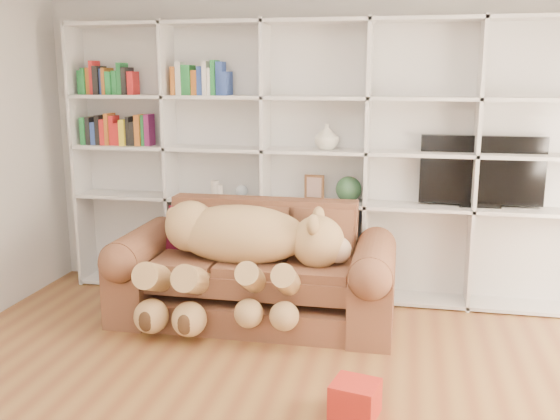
% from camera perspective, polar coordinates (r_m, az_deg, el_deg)
% --- Properties ---
extents(wall_back, '(5.00, 0.02, 2.70)m').
position_cam_1_polar(wall_back, '(5.56, 3.58, 6.16)').
color(wall_back, silver).
rests_on(wall_back, floor).
extents(bookshelf, '(4.43, 0.35, 2.40)m').
position_cam_1_polar(bookshelf, '(5.47, 0.87, 5.61)').
color(bookshelf, silver).
rests_on(bookshelf, floor).
extents(sofa, '(2.21, 0.95, 0.93)m').
position_cam_1_polar(sofa, '(5.05, -2.29, -6.10)').
color(sofa, brown).
rests_on(sofa, floor).
extents(teddy_bear, '(1.56, 0.88, 0.91)m').
position_cam_1_polar(teddy_bear, '(4.81, -3.82, -3.50)').
color(teddy_bear, tan).
rests_on(teddy_bear, sofa).
extents(throw_pillow, '(0.40, 0.24, 0.41)m').
position_cam_1_polar(throw_pillow, '(5.26, -8.06, -1.86)').
color(throw_pillow, '#500D1D').
rests_on(throw_pillow, sofa).
extents(gift_box, '(0.30, 0.29, 0.21)m').
position_cam_1_polar(gift_box, '(3.79, 6.87, -16.79)').
color(gift_box, '#B42318').
rests_on(gift_box, floor).
extents(tv, '(1.00, 0.18, 0.59)m').
position_cam_1_polar(tv, '(5.42, 17.94, 3.35)').
color(tv, black).
rests_on(tv, bookshelf).
extents(picture_frame, '(0.17, 0.04, 0.22)m').
position_cam_1_polar(picture_frame, '(5.42, 3.15, 2.10)').
color(picture_frame, brown).
rests_on(picture_frame, bookshelf).
extents(green_vase, '(0.22, 0.22, 0.22)m').
position_cam_1_polar(green_vase, '(5.39, 6.29, 1.90)').
color(green_vase, '#2C5533').
rests_on(green_vase, bookshelf).
extents(figurine_tall, '(0.07, 0.07, 0.15)m').
position_cam_1_polar(figurine_tall, '(5.63, -5.97, 1.95)').
color(figurine_tall, silver).
rests_on(figurine_tall, bookshelf).
extents(figurine_short, '(0.08, 0.08, 0.11)m').
position_cam_1_polar(figurine_short, '(5.62, -5.60, 1.75)').
color(figurine_short, silver).
rests_on(figurine_short, bookshelf).
extents(snow_globe, '(0.11, 0.11, 0.11)m').
position_cam_1_polar(snow_globe, '(5.56, -3.53, 1.75)').
color(snow_globe, silver).
rests_on(snow_globe, bookshelf).
extents(shelf_vase, '(0.28, 0.28, 0.22)m').
position_cam_1_polar(shelf_vase, '(5.34, 4.28, 6.71)').
color(shelf_vase, silver).
rests_on(shelf_vase, bookshelf).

